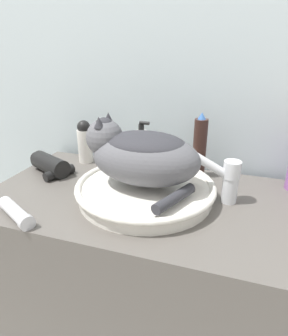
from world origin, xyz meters
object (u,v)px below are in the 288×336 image
at_px(faucet, 226,177).
at_px(soap_pump_bottle, 141,150).
at_px(hairspray_can_black, 200,147).
at_px(hair_dryer, 51,165).
at_px(cream_tube, 16,213).
at_px(cat, 141,154).
at_px(lotion_bottle_white, 85,142).

height_order(faucet, soap_pump_bottle, soap_pump_bottle).
distance_m(faucet, hairspray_can_black, 0.18).
bearing_deg(hair_dryer, hairspray_can_black, -140.29).
bearing_deg(hairspray_can_black, faucet, -57.21).
bearing_deg(cream_tube, hair_dryer, 107.44).
bearing_deg(cat, cream_tube, 39.86).
relative_size(hairspray_can_black, cream_tube, 1.46).
distance_m(lotion_bottle_white, soap_pump_bottle, 0.22).
distance_m(faucet, hair_dryer, 0.59).
bearing_deg(faucet, soap_pump_bottle, -39.69).
relative_size(faucet, lotion_bottle_white, 0.97).
distance_m(cat, lotion_bottle_white, 0.36).
height_order(soap_pump_bottle, hair_dryer, soap_pump_bottle).
xyz_separation_m(cat, soap_pump_bottle, (-0.07, 0.20, -0.06)).
distance_m(cream_tube, hair_dryer, 0.29).
height_order(cream_tube, hair_dryer, hair_dryer).
xyz_separation_m(faucet, hair_dryer, (-0.59, 0.02, -0.05)).
bearing_deg(soap_pump_bottle, cat, -71.11).
distance_m(soap_pump_bottle, hair_dryer, 0.32).
xyz_separation_m(lotion_bottle_white, soap_pump_bottle, (0.22, 0.00, -0.01)).
relative_size(faucet, cream_tube, 1.03).
relative_size(cat, faucet, 2.14).
height_order(lotion_bottle_white, hair_dryer, lotion_bottle_white).
xyz_separation_m(soap_pump_bottle, hair_dryer, (-0.29, -0.14, -0.04)).
bearing_deg(hairspray_can_black, hair_dryer, -164.31).
bearing_deg(lotion_bottle_white, hairspray_can_black, 0.00).
relative_size(cat, soap_pump_bottle, 1.90).
bearing_deg(soap_pump_bottle, hair_dryer, -154.33).
distance_m(hairspray_can_black, lotion_bottle_white, 0.43).
distance_m(soap_pump_bottle, cream_tube, 0.46).
bearing_deg(faucet, cat, -0.54).
bearing_deg(cat, soap_pump_bottle, -70.02).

